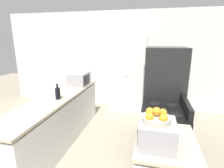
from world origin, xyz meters
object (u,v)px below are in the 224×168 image
refrigerator (163,94)px  fruit_bowl (156,117)px  pantry_cabinet (127,74)px  microwave (79,79)px  stove (162,136)px  toaster_oven (157,133)px  wine_bottle (58,93)px

refrigerator → fruit_bowl: bearing=-95.5°
pantry_cabinet → fruit_bowl: 3.01m
fruit_bowl → microwave: bearing=130.0°
microwave → stove: bearing=-29.9°
refrigerator → toaster_oven: (-0.15, -1.72, 0.14)m
pantry_cabinet → wine_bottle: bearing=-114.8°
toaster_oven → pantry_cabinet: bearing=103.6°
pantry_cabinet → toaster_oven: pantry_cabinet is taller
toaster_oven → fruit_bowl: fruit_bowl is taller
wine_bottle → fruit_bowl: (1.59, -0.98, 0.18)m
pantry_cabinet → stove: pantry_cabinet is taller
wine_bottle → toaster_oven: size_ratio=0.74×
pantry_cabinet → wine_bottle: 2.14m
microwave → wine_bottle: 0.95m
stove → fruit_bowl: size_ratio=3.93×
pantry_cabinet → stove: bearing=-67.5°
stove → fruit_bowl: (-0.14, -0.91, 0.73)m
microwave → toaster_oven: size_ratio=1.25×
toaster_oven → stove: bearing=82.4°
toaster_oven → fruit_bowl: size_ratio=1.36×
microwave → wine_bottle: microwave is taller
pantry_cabinet → refrigerator: pantry_cabinet is taller
microwave → wine_bottle: size_ratio=1.70×
wine_bottle → fruit_bowl: 1.88m
stove → microwave: bearing=150.1°
stove → refrigerator: (0.03, 0.80, 0.42)m
microwave → toaster_oven: microwave is taller
refrigerator → fruit_bowl: size_ratio=6.52×
wine_bottle → stove: bearing=-2.1°
wine_bottle → toaster_oven: (1.61, -0.98, 0.02)m
microwave → fruit_bowl: bearing=-50.0°
microwave → wine_bottle: bearing=-88.4°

